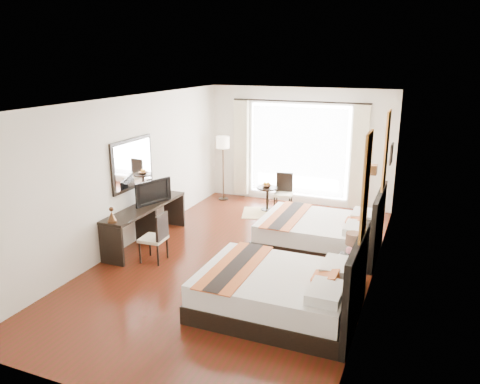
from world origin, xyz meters
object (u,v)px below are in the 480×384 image
at_px(nightstand, 350,274).
at_px(bed_far, 322,233).
at_px(vase, 349,257).
at_px(floor_lamp, 223,147).
at_px(bed_near, 282,291).
at_px(television, 151,191).
at_px(table_lamp, 353,241).
at_px(desk_chair, 155,246).
at_px(side_table, 267,199).
at_px(window_chair, 283,200).
at_px(console_desk, 146,224).
at_px(fruit_bowl, 266,186).

bearing_deg(nightstand, bed_far, 118.32).
xyz_separation_m(vase, floor_lamp, (-3.74, 3.67, 0.79)).
bearing_deg(bed_near, television, 152.38).
bearing_deg(floor_lamp, table_lamp, -42.75).
bearing_deg(desk_chair, bed_far, -150.76).
xyz_separation_m(television, side_table, (1.49, 2.59, -0.71)).
relative_size(bed_far, window_chair, 2.45).
bearing_deg(bed_far, floor_lamp, 144.22).
bearing_deg(television, nightstand, -77.50).
bearing_deg(television, vase, -79.17).
bearing_deg(side_table, nightstand, -52.25).
distance_m(console_desk, television, 0.64).
bearing_deg(floor_lamp, console_desk, -93.62).
distance_m(nightstand, television, 4.05).
bearing_deg(floor_lamp, window_chair, -10.50).
xyz_separation_m(bed_near, window_chair, (-1.32, 4.33, -0.05)).
bearing_deg(fruit_bowl, window_chair, 14.73).
relative_size(fruit_bowl, window_chair, 0.26).
height_order(nightstand, vase, vase).
height_order(bed_far, table_lamp, bed_far).
xyz_separation_m(vase, console_desk, (-3.94, 0.50, -0.19)).
distance_m(side_table, fruit_bowl, 0.31).
height_order(bed_near, vase, bed_near).
bearing_deg(table_lamp, nightstand, -95.07).
bearing_deg(bed_near, nightstand, 54.80).
relative_size(vase, window_chair, 0.16).
xyz_separation_m(bed_far, television, (-3.19, -0.81, 0.67)).
bearing_deg(window_chair, side_table, -86.13).
distance_m(side_table, window_chair, 0.37).
relative_size(nightstand, vase, 3.65).
relative_size(nightstand, television, 0.62).
bearing_deg(bed_near, table_lamp, 56.35).
distance_m(floor_lamp, window_chair, 2.02).
height_order(console_desk, television, television).
bearing_deg(desk_chair, side_table, -108.09).
bearing_deg(table_lamp, vase, -97.18).
xyz_separation_m(table_lamp, desk_chair, (-3.36, -0.36, -0.49)).
bearing_deg(bed_far, console_desk, -162.64).
xyz_separation_m(bed_near, side_table, (-1.68, 4.25, -0.04)).
xyz_separation_m(nightstand, table_lamp, (0.01, 0.07, 0.52)).
distance_m(nightstand, vase, 0.35).
bearing_deg(fruit_bowl, bed_near, -68.03).
relative_size(nightstand, fruit_bowl, 2.18).
relative_size(bed_near, desk_chair, 2.48).
height_order(bed_far, television, bed_far).
bearing_deg(vase, side_table, 126.57).
bearing_deg(table_lamp, bed_far, 119.89).
relative_size(console_desk, television, 2.71).
distance_m(bed_far, television, 3.36).
distance_m(table_lamp, side_table, 3.97).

